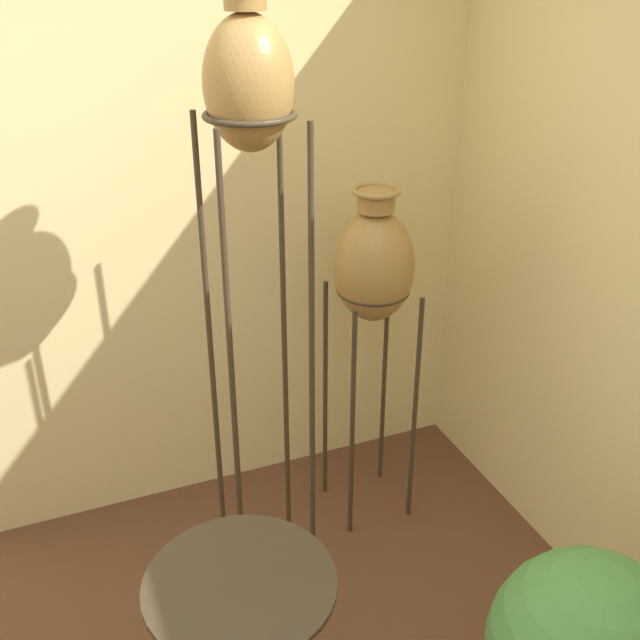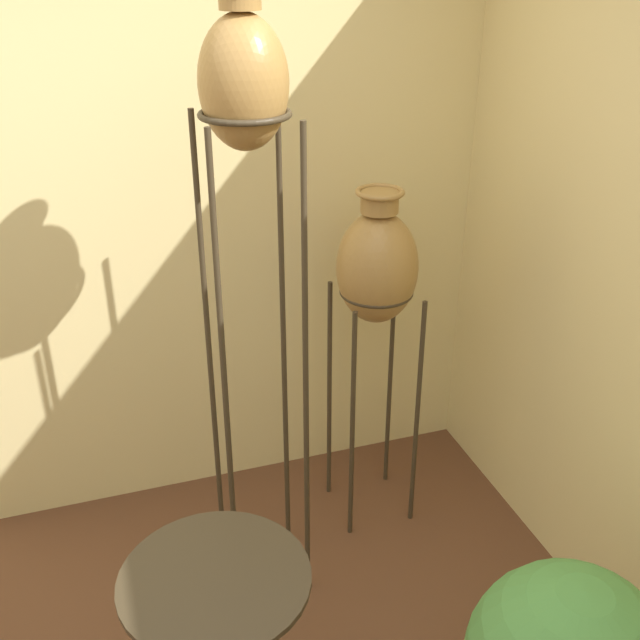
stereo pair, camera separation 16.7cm
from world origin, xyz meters
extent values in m
cube|color=beige|center=(0.00, 1.68, 1.35)|extent=(7.31, 0.06, 2.70)
cylinder|color=#382D1E|center=(0.36, 0.86, 0.92)|extent=(0.02, 0.02, 1.83)
cylinder|color=#382D1E|center=(0.64, 0.86, 0.92)|extent=(0.02, 0.02, 1.83)
cylinder|color=#382D1E|center=(0.36, 1.14, 0.92)|extent=(0.02, 0.02, 1.83)
cylinder|color=#382D1E|center=(0.64, 1.14, 0.92)|extent=(0.02, 0.02, 1.83)
torus|color=#382D1E|center=(0.50, 1.00, 1.83)|extent=(0.29, 0.29, 0.02)
ellipsoid|color=olive|center=(0.50, 1.00, 1.92)|extent=(0.27, 0.27, 0.40)
cylinder|color=#382D1E|center=(0.90, 1.09, 0.53)|extent=(0.02, 0.02, 1.07)
cylinder|color=#382D1E|center=(1.19, 1.09, 0.53)|extent=(0.02, 0.02, 1.07)
cylinder|color=#382D1E|center=(0.90, 1.38, 0.53)|extent=(0.02, 0.02, 1.07)
cylinder|color=#382D1E|center=(1.19, 1.38, 0.53)|extent=(0.02, 0.02, 1.07)
torus|color=#382D1E|center=(1.05, 1.23, 1.07)|extent=(0.29, 0.29, 0.02)
ellipsoid|color=olive|center=(1.05, 1.23, 1.17)|extent=(0.32, 0.32, 0.45)
cylinder|color=olive|center=(1.05, 1.23, 1.43)|extent=(0.14, 0.14, 0.08)
torus|color=olive|center=(1.05, 1.23, 1.47)|extent=(0.18, 0.18, 0.02)
cylinder|color=#382D1E|center=(0.19, 0.26, 0.76)|extent=(0.52, 0.52, 0.02)
camera|label=1|loc=(-0.16, -1.18, 2.29)|focal=42.00mm
camera|label=2|loc=(0.00, -1.23, 2.29)|focal=42.00mm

